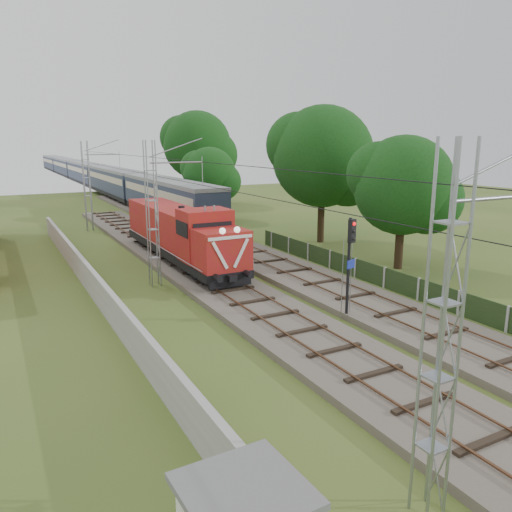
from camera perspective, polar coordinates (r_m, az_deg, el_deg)
ground at (r=19.70m, az=7.75°, el=-10.84°), size 140.00×140.00×0.00m
track_main at (r=25.26m, az=-1.55°, el=-4.88°), size 4.20×70.00×0.45m
track_side at (r=38.72m, az=-3.52°, el=1.39°), size 4.20×80.00×0.45m
catenary at (r=27.92m, az=-11.68°, el=4.72°), size 3.31×70.00×8.00m
boundary_wall at (r=27.81m, az=-18.40°, el=-2.66°), size 0.25×40.00×1.50m
fence at (r=26.66m, az=18.09°, el=-3.64°), size 0.12×32.00×1.20m
locomotive at (r=32.99m, az=-8.67°, el=2.65°), size 2.77×15.84×4.02m
coach_rake at (r=96.91m, az=-18.91°, el=9.09°), size 3.14×117.52×3.63m
signal_post at (r=22.30m, az=10.73°, el=0.57°), size 0.51×0.40×4.68m
tree_a at (r=32.41m, az=16.57°, el=7.62°), size 6.44×6.13×8.35m
tree_b at (r=39.96m, az=7.77°, el=11.07°), size 8.27×7.88×10.73m
tree_c at (r=52.00m, az=-5.26°, el=9.25°), size 5.73×5.46×7.43m
tree_d at (r=66.25m, az=-6.63°, el=12.39°), size 9.14×8.70×11.85m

